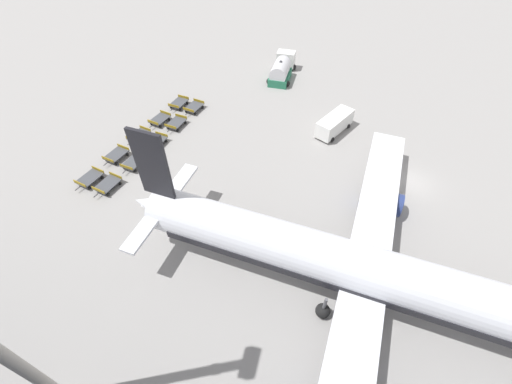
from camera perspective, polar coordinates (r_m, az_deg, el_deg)
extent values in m
plane|color=gray|center=(39.26, 24.63, 1.45)|extent=(500.00, 500.00, 0.00)
cylinder|color=silver|center=(26.78, 21.37, -13.06)|extent=(7.57, 38.29, 3.68)
cone|color=silver|center=(30.13, -16.09, -2.36)|extent=(3.93, 4.75, 3.50)
cube|color=black|center=(26.46, -16.96, 4.29)|extent=(0.56, 2.78, 6.09)
cube|color=silver|center=(29.43, -15.26, -1.98)|extent=(10.25, 2.32, 0.24)
cube|color=silver|center=(27.24, 17.73, -13.25)|extent=(36.47, 6.92, 0.44)
cylinder|color=navy|center=(34.33, 20.06, -1.41)|extent=(2.57, 3.97, 2.20)
cube|color=black|center=(27.30, 21.00, -13.77)|extent=(7.25, 34.51, 0.66)
cylinder|color=#56565B|center=(26.56, 11.35, -18.02)|extent=(0.24, 0.24, 1.83)
sphere|color=black|center=(27.37, 11.07, -18.86)|extent=(1.12, 1.12, 1.12)
cylinder|color=#56565B|center=(29.50, 13.68, -8.80)|extent=(0.24, 0.24, 1.83)
sphere|color=black|center=(30.23, 13.38, -9.81)|extent=(1.12, 1.12, 1.12)
cube|color=white|center=(56.28, 5.00, 21.23)|extent=(1.81, 2.70, 2.19)
cube|color=#236B4C|center=(53.05, 4.02, 18.53)|extent=(4.62, 2.70, 1.12)
cylinder|color=silver|center=(52.53, 4.09, 19.63)|extent=(4.39, 2.39, 2.39)
sphere|color=#333338|center=(52.01, 4.16, 20.81)|extent=(0.44, 0.44, 0.44)
sphere|color=black|center=(56.33, 6.23, 19.98)|extent=(0.90, 0.90, 0.90)
sphere|color=black|center=(56.71, 3.52, 20.34)|extent=(0.90, 0.90, 0.90)
sphere|color=black|center=(51.72, 5.15, 17.55)|extent=(0.90, 0.90, 0.90)
sphere|color=black|center=(52.14, 2.25, 17.94)|extent=(0.90, 0.90, 0.90)
cube|color=white|center=(42.87, 12.97, 11.13)|extent=(5.85, 4.28, 1.90)
cube|color=#1E232D|center=(40.69, 10.98, 9.96)|extent=(0.83, 1.54, 0.67)
sphere|color=black|center=(42.44, 10.38, 9.65)|extent=(0.60, 0.60, 0.60)
sphere|color=black|center=(41.73, 12.52, 8.56)|extent=(0.60, 0.60, 0.60)
sphere|color=black|center=(45.08, 13.00, 11.59)|extent=(0.60, 0.60, 0.60)
sphere|color=black|center=(44.42, 15.06, 10.58)|extent=(0.60, 0.60, 0.60)
cube|color=#424449|center=(48.05, -12.76, 14.32)|extent=(2.73, 2.04, 0.10)
cube|color=olive|center=(47.13, -13.61, 13.80)|extent=(0.35, 1.65, 0.32)
cube|color=olive|center=(48.77, -12.01, 15.25)|extent=(0.35, 1.65, 0.32)
cube|color=#333338|center=(47.05, -13.80, 13.21)|extent=(0.70, 0.17, 0.06)
sphere|color=black|center=(48.04, -13.98, 13.56)|extent=(0.36, 0.36, 0.36)
sphere|color=black|center=(47.28, -12.53, 13.27)|extent=(0.36, 0.36, 0.36)
sphere|color=black|center=(49.20, -12.83, 14.61)|extent=(0.36, 0.36, 0.36)
sphere|color=black|center=(48.46, -11.40, 14.33)|extent=(0.36, 0.36, 0.36)
cube|color=#424449|center=(45.39, -15.76, 11.65)|extent=(2.82, 2.21, 0.10)
cube|color=olive|center=(44.59, -16.80, 11.05)|extent=(0.48, 1.63, 0.32)
cube|color=olive|center=(45.98, -14.85, 12.65)|extent=(0.48, 1.63, 0.32)
cube|color=#333338|center=(44.56, -17.03, 10.44)|extent=(0.69, 0.23, 0.06)
sphere|color=black|center=(45.54, -17.05, 10.89)|extent=(0.36, 0.36, 0.36)
sphere|color=black|center=(44.66, -15.68, 10.47)|extent=(0.36, 0.36, 0.36)
sphere|color=black|center=(46.53, -15.65, 12.04)|extent=(0.36, 0.36, 0.36)
sphere|color=black|center=(45.67, -14.28, 11.64)|extent=(0.36, 0.36, 0.36)
cube|color=#424449|center=(43.30, -18.95, 8.96)|extent=(2.80, 2.18, 0.10)
cube|color=olive|center=(42.56, -20.07, 8.27)|extent=(0.45, 1.64, 0.32)
cube|color=olive|center=(43.82, -17.99, 10.06)|extent=(0.45, 1.64, 0.32)
cube|color=#333338|center=(42.55, -20.30, 7.62)|extent=(0.70, 0.22, 0.06)
sphere|color=black|center=(43.52, -20.27, 8.15)|extent=(0.36, 0.36, 0.36)
sphere|color=black|center=(42.61, -18.89, 7.68)|extent=(0.36, 0.36, 0.36)
sphere|color=black|center=(44.42, -18.79, 9.43)|extent=(0.36, 0.36, 0.36)
sphere|color=black|center=(43.53, -17.41, 8.99)|extent=(0.36, 0.36, 0.36)
cube|color=#424449|center=(41.26, -22.29, 5.81)|extent=(2.80, 2.17, 0.10)
cube|color=olive|center=(40.60, -23.50, 5.02)|extent=(0.45, 1.64, 0.32)
cube|color=olive|center=(41.70, -21.27, 7.02)|extent=(0.45, 1.64, 0.32)
cube|color=#333338|center=(40.63, -23.73, 4.34)|extent=(0.70, 0.21, 0.06)
sphere|color=black|center=(41.56, -23.63, 4.97)|extent=(0.36, 0.36, 0.36)
sphere|color=black|center=(40.62, -22.26, 4.42)|extent=(0.36, 0.36, 0.36)
sphere|color=black|center=(42.35, -22.04, 6.39)|extent=(0.36, 0.36, 0.36)
sphere|color=black|center=(41.42, -20.66, 5.88)|extent=(0.36, 0.36, 0.36)
cube|color=#424449|center=(39.38, -25.99, 2.14)|extent=(2.81, 2.20, 0.10)
cube|color=olive|center=(38.82, -27.32, 1.26)|extent=(0.47, 1.63, 0.32)
cube|color=olive|center=(39.71, -24.88, 3.44)|extent=(0.47, 1.63, 0.32)
cube|color=#333338|center=(38.90, -27.56, 0.55)|extent=(0.69, 0.22, 0.06)
sphere|color=black|center=(39.80, -27.35, 1.30)|extent=(0.36, 0.36, 0.36)
sphere|color=black|center=(38.82, -26.03, 0.62)|extent=(0.36, 0.36, 0.36)
sphere|color=black|center=(40.42, -25.62, 2.85)|extent=(0.36, 0.36, 0.36)
sphere|color=black|center=(39.46, -24.27, 2.22)|extent=(0.36, 0.36, 0.36)
cube|color=#424449|center=(46.81, -10.31, 13.82)|extent=(2.79, 2.16, 0.10)
cube|color=olive|center=(45.91, -11.20, 13.29)|extent=(0.43, 1.64, 0.32)
cube|color=olive|center=(47.52, -9.51, 14.75)|extent=(0.43, 1.64, 0.32)
cube|color=#333338|center=(45.83, -11.43, 12.70)|extent=(0.70, 0.21, 0.06)
sphere|color=black|center=(46.82, -11.59, 13.08)|extent=(0.36, 0.36, 0.36)
sphere|color=black|center=(46.06, -10.13, 12.71)|extent=(0.36, 0.36, 0.36)
sphere|color=black|center=(47.97, -10.37, 14.14)|extent=(0.36, 0.36, 0.36)
sphere|color=black|center=(47.22, -8.92, 13.79)|extent=(0.36, 0.36, 0.36)
cube|color=#424449|center=(44.21, -13.18, 11.19)|extent=(2.73, 2.05, 0.10)
cube|color=olive|center=(43.32, -14.10, 10.55)|extent=(0.35, 1.65, 0.32)
cube|color=olive|center=(44.87, -12.37, 12.25)|extent=(0.35, 1.65, 0.32)
cube|color=#333338|center=(43.27, -14.31, 9.91)|extent=(0.70, 0.17, 0.06)
sphere|color=black|center=(44.24, -14.49, 10.36)|extent=(0.36, 0.36, 0.36)
sphere|color=black|center=(43.49, -12.95, 9.99)|extent=(0.36, 0.36, 0.36)
sphere|color=black|center=(45.35, -13.24, 11.58)|extent=(0.36, 0.36, 0.36)
sphere|color=black|center=(44.61, -11.72, 11.23)|extent=(0.36, 0.36, 0.36)
cube|color=#424449|center=(41.71, -16.33, 8.11)|extent=(2.69, 1.99, 0.10)
cube|color=olive|center=(40.87, -17.32, 7.35)|extent=(0.31, 1.66, 0.32)
cube|color=olive|center=(42.31, -15.48, 9.29)|extent=(0.31, 1.66, 0.32)
cube|color=#333338|center=(40.85, -17.53, 6.66)|extent=(0.70, 0.15, 0.06)
sphere|color=black|center=(41.81, -17.68, 7.20)|extent=(0.36, 0.36, 0.36)
sphere|color=black|center=(41.03, -16.09, 6.79)|extent=(0.36, 0.36, 0.36)
sphere|color=black|center=(42.83, -16.36, 8.60)|extent=(0.36, 0.36, 0.36)
sphere|color=black|center=(42.07, -14.78, 8.22)|extent=(0.36, 0.36, 0.36)
cube|color=#424449|center=(39.59, -19.70, 4.79)|extent=(2.72, 2.04, 0.10)
cube|color=olive|center=(38.85, -20.83, 3.93)|extent=(0.35, 1.65, 0.32)
cube|color=olive|center=(40.10, -18.74, 6.08)|extent=(0.35, 1.65, 0.32)
cube|color=#333338|center=(38.87, -21.05, 3.21)|extent=(0.70, 0.17, 0.06)
sphere|color=black|center=(39.81, -21.09, 3.87)|extent=(0.36, 0.36, 0.36)
sphere|color=black|center=(38.96, -19.53, 3.34)|extent=(0.36, 0.36, 0.36)
sphere|color=black|center=(40.69, -19.60, 5.40)|extent=(0.36, 0.36, 0.36)
sphere|color=black|center=(39.86, -18.04, 4.92)|extent=(0.36, 0.36, 0.36)
cube|color=#424449|center=(37.88, -23.49, 1.23)|extent=(2.79, 2.16, 0.10)
cube|color=olive|center=(37.29, -24.82, 0.28)|extent=(0.44, 1.64, 0.32)
cube|color=olive|center=(38.25, -22.38, 2.59)|extent=(0.44, 1.64, 0.32)
cube|color=#333338|center=(37.36, -25.07, -0.45)|extent=(0.70, 0.21, 0.06)
sphere|color=black|center=(38.26, -24.93, 0.34)|extent=(0.36, 0.36, 0.36)
sphere|color=black|center=(37.33, -23.47, -0.36)|extent=(0.36, 0.36, 0.36)
sphere|color=black|center=(38.93, -23.20, 1.98)|extent=(0.36, 0.36, 0.36)
sphere|color=black|center=(38.03, -21.72, 1.32)|extent=(0.36, 0.36, 0.36)
cube|color=white|center=(30.66, 1.93, -8.59)|extent=(2.98, 26.04, 0.01)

